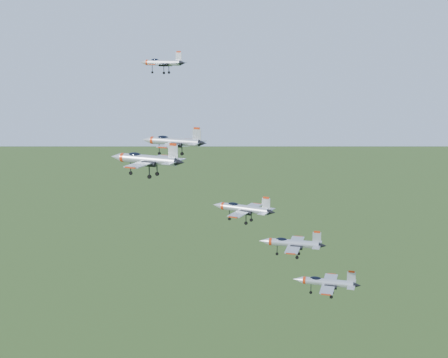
# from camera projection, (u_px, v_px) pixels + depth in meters

# --- Properties ---
(jet_lead) EXTENTS (11.17, 9.45, 3.02)m
(jet_lead) POSITION_uv_depth(u_px,v_px,m) (162.00, 62.00, 130.84)
(jet_lead) COLOR #AFB4BD
(jet_left_high) EXTENTS (13.48, 11.28, 3.61)m
(jet_left_high) POSITION_uv_depth(u_px,v_px,m) (173.00, 141.00, 116.70)
(jet_left_high) COLOR #AFB4BD
(jet_right_high) EXTENTS (13.08, 11.01, 3.51)m
(jet_right_high) POSITION_uv_depth(u_px,v_px,m) (146.00, 159.00, 96.03)
(jet_right_high) COLOR #AFB4BD
(jet_left_low) EXTENTS (13.27, 11.25, 3.59)m
(jet_left_low) POSITION_uv_depth(u_px,v_px,m) (243.00, 208.00, 120.64)
(jet_left_low) COLOR #AFB4BD
(jet_right_low) EXTENTS (11.27, 9.28, 3.02)m
(jet_right_low) POSITION_uv_depth(u_px,v_px,m) (292.00, 243.00, 103.46)
(jet_right_low) COLOR #AFB4BD
(jet_trail) EXTENTS (11.87, 9.80, 3.17)m
(jet_trail) POSITION_uv_depth(u_px,v_px,m) (326.00, 282.00, 108.60)
(jet_trail) COLOR #AFB4BD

